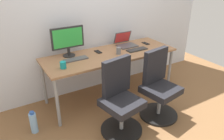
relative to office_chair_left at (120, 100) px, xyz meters
The scene contains 16 objects.
ground_plane 0.92m from the office_chair_left, 67.93° to the left, with size 5.28×5.28×0.00m, color brown.
back_wall 1.52m from the office_chair_left, 75.73° to the left, with size 4.40×0.04×2.60m, color silver.
desk 0.85m from the office_chair_left, 67.93° to the left, with size 2.04×0.73×0.74m.
office_chair_left is the anchor object (origin of this frame).
office_chair_right 0.63m from the office_chair_left, ahead, with size 0.54×0.54×0.94m.
water_bottle_on_floor 1.13m from the office_chair_left, 153.56° to the left, with size 0.09×0.09×0.31m.
desktop_monitor 1.16m from the office_chair_left, 105.28° to the left, with size 0.48×0.18×0.43m.
open_laptop 1.24m from the office_chair_left, 53.18° to the left, with size 0.31×0.29×0.22m.
keyboard_by_monitor 0.88m from the office_chair_left, 107.02° to the left, with size 0.34×0.12×0.02m, color #515156.
keyboard_by_laptop 1.04m from the office_chair_left, 41.73° to the left, with size 0.34×0.12×0.02m, color #2D2D2D.
mouse_by_monitor 0.57m from the office_chair_left, 80.90° to the left, with size 0.06×0.10×0.03m, color #515156.
mouse_by_laptop 0.75m from the office_chair_left, 48.62° to the left, with size 0.06×0.10×0.03m, color silver.
coffee_mug 0.86m from the office_chair_left, 129.29° to the left, with size 0.08×0.08×0.09m, color teal.
pen_cup 0.86m from the office_chair_left, 59.20° to the left, with size 0.07×0.07×0.10m, color slate.
phone_near_laptop 1.39m from the office_chair_left, 38.37° to the left, with size 0.07×0.14×0.01m, color black.
phone_near_monitor 0.97m from the office_chair_left, 79.26° to the left, with size 0.07×0.14×0.01m, color black.
Camera 1 is at (-1.58, -2.69, 1.93)m, focal length 35.22 mm.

